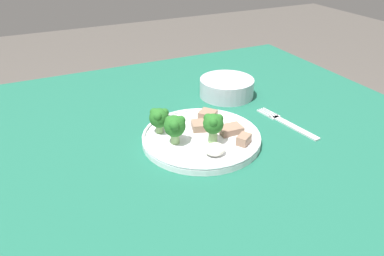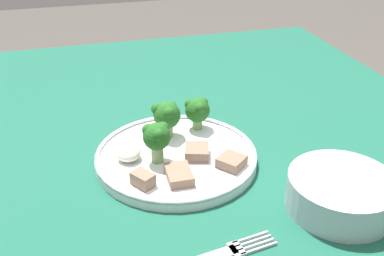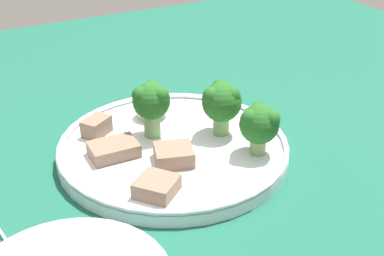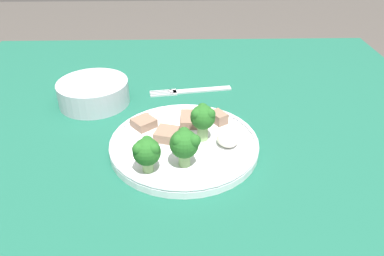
{
  "view_description": "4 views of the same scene",
  "coord_description": "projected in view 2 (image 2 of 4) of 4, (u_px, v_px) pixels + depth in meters",
  "views": [
    {
      "loc": [
        -0.28,
        -0.6,
        1.12
      ],
      "look_at": [
        0.0,
        -0.01,
        0.75
      ],
      "focal_mm": 35.0,
      "sensor_mm": 36.0,
      "label": 1
    },
    {
      "loc": [
        0.6,
        -0.13,
        1.09
      ],
      "look_at": [
        0.03,
        0.02,
        0.77
      ],
      "focal_mm": 42.0,
      "sensor_mm": 36.0,
      "label": 2
    },
    {
      "loc": [
        0.24,
        0.45,
        1.02
      ],
      "look_at": [
        0.02,
        0.02,
        0.75
      ],
      "focal_mm": 50.0,
      "sensor_mm": 36.0,
      "label": 3
    },
    {
      "loc": [
        -0.48,
        -0.0,
        1.08
      ],
      "look_at": [
        0.03,
        -0.02,
        0.75
      ],
      "focal_mm": 35.0,
      "sensor_mm": 36.0,
      "label": 4
    }
  ],
  "objects": [
    {
      "name": "broccoli_floret_near_rim_left",
      "position": [
        157.0,
        137.0,
        0.65
      ],
      "size": [
        0.04,
        0.04,
        0.06
      ],
      "color": "#7FA866",
      "rests_on": "dinner_plate"
    },
    {
      "name": "cream_bowl",
      "position": [
        341.0,
        194.0,
        0.59
      ],
      "size": [
        0.14,
        0.14,
        0.05
      ],
      "color": "#B7BCC6",
      "rests_on": "table"
    },
    {
      "name": "meat_slice_edge_slice",
      "position": [
        231.0,
        162.0,
        0.66
      ],
      "size": [
        0.05,
        0.05,
        0.02
      ],
      "color": "#846651",
      "rests_on": "dinner_plate"
    },
    {
      "name": "broccoli_floret_back_left",
      "position": [
        197.0,
        110.0,
        0.74
      ],
      "size": [
        0.04,
        0.04,
        0.05
      ],
      "color": "#7FA866",
      "rests_on": "dinner_plate"
    },
    {
      "name": "broccoli_floret_center_left",
      "position": [
        165.0,
        115.0,
        0.72
      ],
      "size": [
        0.04,
        0.04,
        0.06
      ],
      "color": "#7FA866",
      "rests_on": "dinner_plate"
    },
    {
      "name": "sauce_dollop",
      "position": [
        128.0,
        153.0,
        0.67
      ],
      "size": [
        0.04,
        0.04,
        0.02
      ],
      "color": "silver",
      "rests_on": "dinner_plate"
    },
    {
      "name": "meat_slice_middle_slice",
      "position": [
        143.0,
        179.0,
        0.61
      ],
      "size": [
        0.04,
        0.03,
        0.02
      ],
      "color": "#846651",
      "rests_on": "dinner_plate"
    },
    {
      "name": "meat_slice_rear_slice",
      "position": [
        197.0,
        152.0,
        0.68
      ],
      "size": [
        0.05,
        0.05,
        0.02
      ],
      "color": "#846651",
      "rests_on": "dinner_plate"
    },
    {
      "name": "meat_slice_front_slice",
      "position": [
        179.0,
        175.0,
        0.63
      ],
      "size": [
        0.05,
        0.04,
        0.01
      ],
      "color": "#846651",
      "rests_on": "dinner_plate"
    },
    {
      "name": "dinner_plate",
      "position": [
        176.0,
        156.0,
        0.69
      ],
      "size": [
        0.25,
        0.25,
        0.02
      ],
      "color": "white",
      "rests_on": "table"
    },
    {
      "name": "table",
      "position": [
        173.0,
        197.0,
        0.76
      ],
      "size": [
        1.15,
        1.05,
        0.71
      ],
      "color": "#195642",
      "rests_on": "ground_plane"
    }
  ]
}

